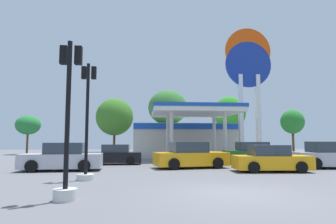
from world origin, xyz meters
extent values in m
plane|color=slate|center=(0.00, 0.00, 0.00)|extent=(90.00, 90.00, 0.00)
cube|color=beige|center=(1.54, 23.22, 1.75)|extent=(11.27, 6.20, 3.50)
cube|color=#194CB2|center=(1.54, 20.07, 3.15)|extent=(11.27, 0.12, 0.60)
cube|color=white|center=(1.54, 16.38, 4.23)|extent=(7.56, 6.88, 0.35)
cube|color=#194CB2|center=(1.54, 16.38, 4.56)|extent=(7.66, 6.98, 0.30)
cylinder|color=silver|center=(-0.73, 14.49, 2.03)|extent=(0.32, 0.32, 4.06)
cylinder|color=silver|center=(3.81, 14.49, 2.03)|extent=(0.32, 0.32, 4.06)
cylinder|color=silver|center=(-0.73, 18.27, 2.03)|extent=(0.32, 0.32, 4.06)
cylinder|color=silver|center=(3.81, 18.27, 2.03)|extent=(0.32, 0.32, 4.06)
cube|color=#4C4C51|center=(1.54, 16.38, 0.55)|extent=(0.90, 0.60, 1.10)
cube|color=white|center=(6.79, 19.12, 4.23)|extent=(0.40, 0.56, 8.46)
cube|color=white|center=(8.63, 19.12, 4.23)|extent=(0.40, 0.56, 8.46)
cylinder|color=navy|center=(7.71, 19.12, 9.54)|extent=(4.80, 0.22, 4.80)
cylinder|color=#EA4C0C|center=(7.71, 19.14, 10.98)|extent=(4.80, 0.22, 4.80)
cube|color=white|center=(7.71, 19.18, 10.26)|extent=(4.41, 0.08, 0.86)
cylinder|color=black|center=(6.62, 12.56, 0.34)|extent=(0.68, 0.25, 0.67)
cylinder|color=black|center=(6.56, 10.75, 0.34)|extent=(0.68, 0.25, 0.67)
cylinder|color=black|center=(3.87, 12.65, 0.34)|extent=(0.68, 0.25, 0.67)
cylinder|color=black|center=(3.81, 10.84, 0.34)|extent=(0.68, 0.25, 0.67)
cube|color=#1E5928|center=(5.22, 11.70, 0.56)|extent=(4.49, 2.01, 0.80)
cube|color=#2D3842|center=(5.06, 11.71, 1.25)|extent=(2.16, 1.72, 0.67)
cube|color=black|center=(7.39, 11.63, 0.44)|extent=(0.19, 1.77, 0.25)
cylinder|color=black|center=(10.42, 10.33, 0.31)|extent=(0.64, 0.26, 0.63)
cylinder|color=black|center=(10.31, 12.02, 0.31)|extent=(0.64, 0.26, 0.63)
cube|color=black|center=(9.62, 11.13, 0.41)|extent=(0.22, 1.65, 0.24)
cylinder|color=black|center=(1.13, 9.74, 0.34)|extent=(0.71, 0.36, 0.68)
cylinder|color=black|center=(1.47, 7.94, 0.34)|extent=(0.71, 0.36, 0.68)
cylinder|color=black|center=(-1.60, 9.22, 0.34)|extent=(0.71, 0.36, 0.68)
cylinder|color=black|center=(-1.26, 7.43, 0.34)|extent=(0.71, 0.36, 0.68)
cube|color=orange|center=(-0.06, 8.58, 0.56)|extent=(4.74, 2.67, 0.81)
cube|color=#2D3842|center=(-0.22, 8.55, 1.27)|extent=(2.40, 2.03, 0.68)
cube|color=black|center=(2.09, 8.99, 0.45)|extent=(0.46, 1.77, 0.26)
cylinder|color=black|center=(5.32, 6.88, 0.31)|extent=(0.63, 0.25, 0.62)
cylinder|color=black|center=(5.23, 5.22, 0.31)|extent=(0.63, 0.25, 0.62)
cylinder|color=black|center=(2.81, 7.02, 0.31)|extent=(0.63, 0.25, 0.62)
cylinder|color=black|center=(2.72, 5.36, 0.31)|extent=(0.63, 0.25, 0.62)
cube|color=orange|center=(4.02, 6.12, 0.51)|extent=(4.15, 1.92, 0.73)
cube|color=#2D3842|center=(3.88, 6.13, 1.15)|extent=(2.01, 1.61, 0.62)
cube|color=black|center=(6.01, 6.01, 0.41)|extent=(0.20, 1.62, 0.23)
cylinder|color=black|center=(-8.96, 6.68, 0.34)|extent=(0.68, 0.27, 0.67)
cylinder|color=black|center=(-9.06, 8.47, 0.34)|extent=(0.68, 0.27, 0.67)
cylinder|color=black|center=(-6.24, 6.82, 0.34)|extent=(0.68, 0.27, 0.67)
cylinder|color=black|center=(-6.33, 8.62, 0.34)|extent=(0.68, 0.27, 0.67)
cube|color=#B2B2BA|center=(-7.65, 7.65, 0.55)|extent=(4.49, 2.08, 0.80)
cube|color=#2D3842|center=(-7.49, 7.66, 1.25)|extent=(2.18, 1.74, 0.67)
cube|color=black|center=(-9.80, 7.53, 0.44)|extent=(0.22, 1.76, 0.25)
cylinder|color=black|center=(7.29, 8.82, 0.35)|extent=(0.72, 0.31, 0.69)
cylinder|color=black|center=(7.09, 6.97, 0.35)|extent=(0.72, 0.31, 0.69)
cube|color=#B2B2BA|center=(8.59, 7.74, 0.57)|extent=(4.73, 2.39, 0.82)
cube|color=#2D3842|center=(8.43, 7.76, 1.29)|extent=(2.34, 1.92, 0.69)
cylinder|color=black|center=(-6.38, 10.92, 0.30)|extent=(0.60, 0.21, 0.60)
cylinder|color=black|center=(-6.38, 12.54, 0.30)|extent=(0.60, 0.21, 0.60)
cylinder|color=black|center=(-3.93, 10.93, 0.30)|extent=(0.60, 0.21, 0.60)
cylinder|color=black|center=(-3.94, 12.55, 0.30)|extent=(0.60, 0.21, 0.60)
cube|color=black|center=(-5.16, 11.74, 0.50)|extent=(3.95, 1.67, 0.71)
cube|color=#2D3842|center=(-5.02, 11.74, 1.12)|extent=(1.88, 1.47, 0.60)
cube|color=black|center=(-7.09, 11.73, 0.39)|extent=(0.12, 1.57, 0.23)
cylinder|color=silver|center=(-5.51, 3.51, 0.13)|extent=(0.75, 0.75, 0.25)
cylinder|color=black|center=(-5.51, 3.51, 2.71)|extent=(0.14, 0.14, 4.91)
cube|color=black|center=(-5.73, 3.67, 4.77)|extent=(0.21, 0.20, 0.57)
sphere|color=red|center=(-5.73, 3.79, 4.95)|extent=(0.15, 0.15, 0.15)
sphere|color=#D89E0C|center=(-5.73, 3.79, 4.77)|extent=(0.15, 0.15, 0.15)
sphere|color=green|center=(-5.73, 3.79, 4.59)|extent=(0.15, 0.15, 0.15)
cube|color=black|center=(-5.29, 3.67, 4.77)|extent=(0.21, 0.20, 0.57)
sphere|color=red|center=(-5.29, 3.79, 4.95)|extent=(0.15, 0.15, 0.15)
sphere|color=#D89E0C|center=(-5.29, 3.79, 4.77)|extent=(0.15, 0.15, 0.15)
sphere|color=green|center=(-5.29, 3.79, 4.59)|extent=(0.15, 0.15, 0.15)
cylinder|color=silver|center=(-5.23, -0.80, 0.17)|extent=(0.67, 0.67, 0.34)
cylinder|color=black|center=(-5.23, -0.80, 2.52)|extent=(0.14, 0.14, 4.36)
cube|color=black|center=(-5.45, -0.64, 4.31)|extent=(0.21, 0.20, 0.57)
sphere|color=red|center=(-5.45, -0.52, 4.49)|extent=(0.15, 0.15, 0.15)
sphere|color=#D89E0C|center=(-5.45, -0.52, 4.31)|extent=(0.15, 0.15, 0.15)
sphere|color=green|center=(-5.45, -0.52, 4.13)|extent=(0.15, 0.15, 0.15)
cube|color=black|center=(-5.01, -0.64, 4.31)|extent=(0.21, 0.20, 0.57)
sphere|color=red|center=(-5.01, -0.52, 4.49)|extent=(0.15, 0.15, 0.15)
sphere|color=#D89E0C|center=(-5.01, -0.52, 4.31)|extent=(0.15, 0.15, 0.15)
sphere|color=green|center=(-5.01, -0.52, 4.13)|extent=(0.15, 0.15, 0.15)
cylinder|color=brown|center=(-17.18, 27.13, 1.23)|extent=(0.24, 0.24, 2.47)
ellipsoid|color=#267A37|center=(-17.18, 27.13, 3.56)|extent=(2.92, 2.92, 2.35)
cylinder|color=brown|center=(-6.73, 27.15, 1.44)|extent=(0.30, 0.30, 2.89)
ellipsoid|color=#3B7526|center=(-6.73, 27.15, 4.62)|extent=(4.63, 4.63, 4.65)
cylinder|color=brown|center=(-0.15, 25.77, 1.96)|extent=(0.30, 0.30, 3.92)
ellipsoid|color=#387631|center=(-0.15, 25.77, 5.71)|extent=(4.76, 4.76, 4.25)
cylinder|color=brown|center=(7.97, 26.88, 1.84)|extent=(0.34, 0.34, 3.68)
ellipsoid|color=#2F9124|center=(7.97, 26.88, 5.20)|extent=(4.05, 4.05, 4.27)
cylinder|color=brown|center=(15.73, 25.71, 1.48)|extent=(0.28, 0.28, 2.97)
ellipsoid|color=#287F2D|center=(15.73, 25.71, 4.06)|extent=(2.91, 2.91, 3.06)
camera|label=1|loc=(-2.98, -9.50, 1.73)|focal=30.96mm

